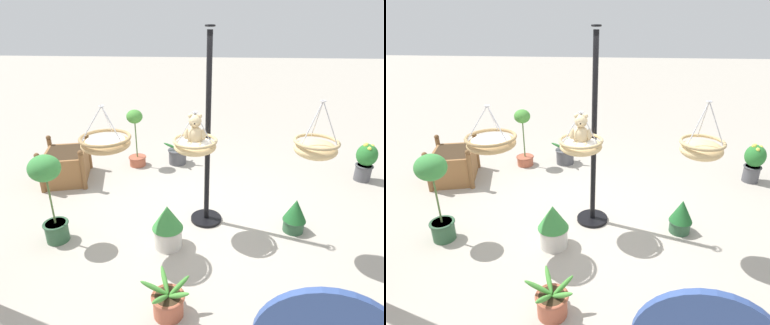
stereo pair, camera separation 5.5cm
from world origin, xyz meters
TOP-DOWN VIEW (x-y plane):
  - ground_plane at (0.00, 0.00)m, footprint 40.00×40.00m
  - display_pole_central at (-0.22, -0.14)m, footprint 0.44×0.44m
  - hanging_basket_with_teddy at (-0.07, 0.11)m, footprint 0.55×0.55m
  - teddy_bear at (-0.07, 0.13)m, footprint 0.28×0.25m
  - hanging_basket_left_high at (-1.42, 0.44)m, footprint 0.49×0.49m
  - hanging_basket_right_low at (0.88, 0.59)m, footprint 0.56×0.56m
  - wooden_planter_box at (2.30, -1.24)m, footprint 0.94×1.07m
  - potted_plant_fern_front at (1.19, -1.93)m, footprint 0.34×0.34m
  - potted_plant_flowering_red at (0.25, 0.48)m, footprint 0.39×0.39m
  - potted_plant_tall_leafy at (-1.42, 0.04)m, footprint 0.31×0.31m
  - potted_plant_bushy_green at (0.41, -2.08)m, footprint 0.55×0.52m
  - potted_plant_small_succulent at (-2.97, -1.59)m, footprint 0.35×0.35m
  - potted_plant_conical_shrub at (0.10, 1.54)m, footprint 0.52×0.52m
  - potted_plant_trailing_ivy at (1.71, 0.47)m, footprint 0.38×0.38m

SIDE VIEW (x-z plane):
  - ground_plane at x=0.00m, z-range 0.00..0.00m
  - potted_plant_conical_shrub at x=0.10m, z-range -0.05..0.37m
  - potted_plant_bushy_green at x=0.41m, z-range -0.05..0.41m
  - potted_plant_tall_leafy at x=-1.42m, z-range 0.00..0.49m
  - wooden_planter_box at x=2.30m, z-range -0.06..0.64m
  - potted_plant_flowering_red at x=0.25m, z-range 0.01..0.60m
  - potted_plant_small_succulent at x=-2.97m, z-range 0.03..0.74m
  - potted_plant_fern_front at x=1.19m, z-range -0.01..1.11m
  - potted_plant_trailing_ivy at x=1.71m, z-range 0.11..1.32m
  - display_pole_central at x=-0.22m, z-range -0.48..2.14m
  - hanging_basket_with_teddy at x=-0.07m, z-range 0.99..1.52m
  - hanging_basket_left_high at x=-1.42m, z-range 1.06..1.70m
  - teddy_bear at x=-0.07m, z-range 1.23..1.63m
  - hanging_basket_right_low at x=0.88m, z-range 1.19..1.70m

